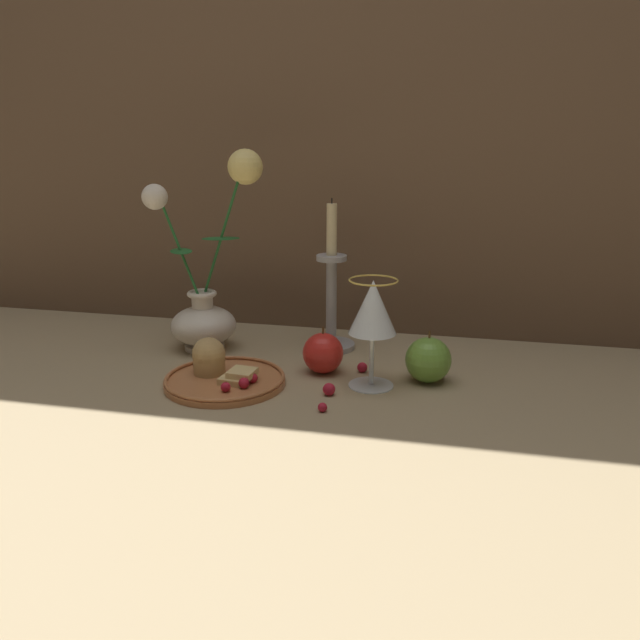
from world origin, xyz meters
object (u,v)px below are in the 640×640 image
object	(u,v)px
vase	(207,293)
apple_near_glass	(323,353)
plate_with_pastries	(221,373)
apple_beside_vase	(428,360)
wine_glass	(372,312)
candlestick	(331,301)

from	to	relation	value
vase	apple_near_glass	distance (m)	0.26
plate_with_pastries	apple_beside_vase	distance (m)	0.34
wine_glass	apple_near_glass	world-z (taller)	wine_glass
apple_near_glass	wine_glass	bearing A→B (deg)	-27.79
plate_with_pastries	wine_glass	xyz separation A→B (m)	(0.24, 0.04, 0.11)
wine_glass	apple_beside_vase	size ratio (longest dim) A/B	2.03
plate_with_pastries	candlestick	distance (m)	0.27
vase	apple_beside_vase	distance (m)	0.43
vase	wine_glass	size ratio (longest dim) A/B	2.09
apple_beside_vase	apple_near_glass	xyz separation A→B (m)	(-0.18, 0.00, -0.00)
wine_glass	vase	bearing A→B (deg)	159.62
candlestick	plate_with_pastries	bearing A→B (deg)	-122.88
vase	apple_beside_vase	world-z (taller)	vase
vase	wine_glass	bearing A→B (deg)	-20.38
candlestick	wine_glass	bearing A→B (deg)	-60.16
apple_beside_vase	apple_near_glass	world-z (taller)	apple_beside_vase
plate_with_pastries	wine_glass	bearing A→B (deg)	8.82
plate_with_pastries	candlestick	size ratio (longest dim) A/B	0.70
apple_near_glass	apple_beside_vase	bearing A→B (deg)	-0.96
wine_glass	candlestick	bearing A→B (deg)	119.84
vase	apple_near_glass	bearing A→B (deg)	-17.40
apple_near_glass	vase	bearing A→B (deg)	162.60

